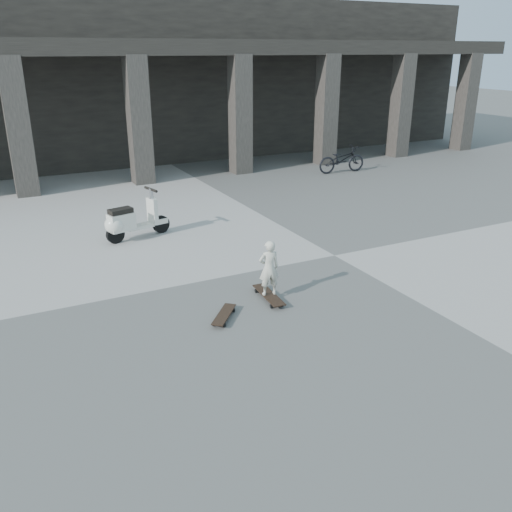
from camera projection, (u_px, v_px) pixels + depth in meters
name	position (u px, v px, depth m)	size (l,w,h in m)	color
ground	(335.00, 256.00, 11.62)	(90.00, 90.00, 0.00)	#545351
colonnade	(145.00, 78.00, 22.01)	(28.00, 8.82, 6.00)	black
longboard	(269.00, 295.00, 9.56)	(0.30, 0.99, 0.10)	black
skateboard_spare	(224.00, 315.00, 8.87)	(0.66, 0.73, 0.09)	black
child	(269.00, 268.00, 9.38)	(0.36, 0.24, 1.00)	beige
scooter	(127.00, 222.00, 12.39)	(1.60, 0.71, 1.13)	black
bicycle	(342.00, 159.00, 19.27)	(0.62, 1.79, 0.94)	black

